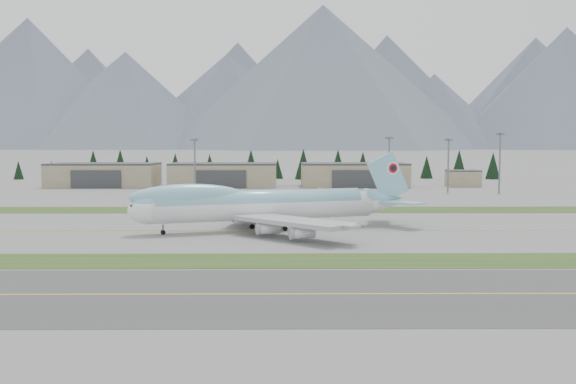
{
  "coord_description": "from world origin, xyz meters",
  "views": [
    {
      "loc": [
        12.34,
        -145.04,
        19.82
      ],
      "look_at": [
        13.53,
        10.41,
        8.0
      ],
      "focal_mm": 40.0,
      "sensor_mm": 36.0,
      "label": 1
    }
  ],
  "objects_px": {
    "service_vehicle_c": "(381,190)",
    "hangar_center": "(224,175)",
    "service_vehicle_b": "(321,190)",
    "service_vehicle_a": "(168,192)",
    "hangar_left": "(104,175)",
    "boeing_747_freighter": "(262,204)",
    "hangar_right": "(354,175)"
  },
  "relations": [
    {
      "from": "service_vehicle_b",
      "to": "service_vehicle_c",
      "type": "relative_size",
      "value": 0.84
    },
    {
      "from": "boeing_747_freighter",
      "to": "service_vehicle_c",
      "type": "distance_m",
      "value": 135.95
    },
    {
      "from": "hangar_center",
      "to": "service_vehicle_a",
      "type": "xyz_separation_m",
      "value": [
        -19.86,
        -33.41,
        -5.39
      ]
    },
    {
      "from": "service_vehicle_b",
      "to": "service_vehicle_c",
      "type": "height_order",
      "value": "service_vehicle_c"
    },
    {
      "from": "hangar_right",
      "to": "service_vehicle_b",
      "type": "bearing_deg",
      "value": -124.48
    },
    {
      "from": "boeing_747_freighter",
      "to": "hangar_right",
      "type": "distance_m",
      "value": 154.13
    },
    {
      "from": "hangar_center",
      "to": "hangar_left",
      "type": "bearing_deg",
      "value": 180.0
    },
    {
      "from": "hangar_left",
      "to": "service_vehicle_c",
      "type": "xyz_separation_m",
      "value": [
        124.35,
        -22.02,
        -5.39
      ]
    },
    {
      "from": "hangar_left",
      "to": "service_vehicle_a",
      "type": "height_order",
      "value": "hangar_left"
    },
    {
      "from": "hangar_right",
      "to": "boeing_747_freighter",
      "type": "bearing_deg",
      "value": -104.11
    },
    {
      "from": "hangar_left",
      "to": "hangar_center",
      "type": "height_order",
      "value": "same"
    },
    {
      "from": "service_vehicle_a",
      "to": "service_vehicle_c",
      "type": "xyz_separation_m",
      "value": [
        89.21,
        11.39,
        0.0
      ]
    },
    {
      "from": "hangar_right",
      "to": "hangar_center",
      "type": "bearing_deg",
      "value": 180.0
    },
    {
      "from": "hangar_left",
      "to": "hangar_center",
      "type": "relative_size",
      "value": 1.0
    },
    {
      "from": "hangar_center",
      "to": "service_vehicle_b",
      "type": "bearing_deg",
      "value": -29.05
    },
    {
      "from": "boeing_747_freighter",
      "to": "service_vehicle_a",
      "type": "relative_size",
      "value": 19.63
    },
    {
      "from": "boeing_747_freighter",
      "to": "hangar_left",
      "type": "xyz_separation_m",
      "value": [
        -77.43,
        149.48,
        -0.53
      ]
    },
    {
      "from": "hangar_center",
      "to": "service_vehicle_b",
      "type": "xyz_separation_m",
      "value": [
        43.43,
        -24.12,
        -5.39
      ]
    },
    {
      "from": "hangar_left",
      "to": "service_vehicle_a",
      "type": "relative_size",
      "value": 13.89
    },
    {
      "from": "boeing_747_freighter",
      "to": "service_vehicle_c",
      "type": "bearing_deg",
      "value": 52.04
    },
    {
      "from": "boeing_747_freighter",
      "to": "service_vehicle_c",
      "type": "relative_size",
      "value": 16.24
    },
    {
      "from": "hangar_right",
      "to": "hangar_left",
      "type": "bearing_deg",
      "value": 180.0
    },
    {
      "from": "service_vehicle_b",
      "to": "service_vehicle_c",
      "type": "distance_m",
      "value": 26.01
    },
    {
      "from": "hangar_right",
      "to": "service_vehicle_c",
      "type": "relative_size",
      "value": 11.5
    },
    {
      "from": "boeing_747_freighter",
      "to": "service_vehicle_b",
      "type": "height_order",
      "value": "boeing_747_freighter"
    },
    {
      "from": "hangar_left",
      "to": "hangar_center",
      "type": "distance_m",
      "value": 55.0
    },
    {
      "from": "hangar_left",
      "to": "boeing_747_freighter",
      "type": "bearing_deg",
      "value": -62.62
    },
    {
      "from": "service_vehicle_a",
      "to": "hangar_left",
      "type": "bearing_deg",
      "value": 136.75
    },
    {
      "from": "hangar_center",
      "to": "service_vehicle_a",
      "type": "relative_size",
      "value": 13.89
    },
    {
      "from": "service_vehicle_b",
      "to": "boeing_747_freighter",
      "type": "bearing_deg",
      "value": 158.9
    },
    {
      "from": "service_vehicle_b",
      "to": "service_vehicle_a",
      "type": "bearing_deg",
      "value": 86.76
    },
    {
      "from": "service_vehicle_c",
      "to": "hangar_center",
      "type": "bearing_deg",
      "value": 171.34
    }
  ]
}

